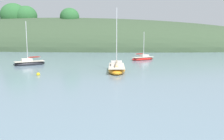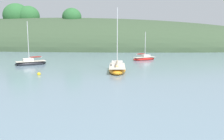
{
  "view_description": "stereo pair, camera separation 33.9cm",
  "coord_description": "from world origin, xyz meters",
  "px_view_note": "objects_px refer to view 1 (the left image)",
  "views": [
    {
      "loc": [
        2.68,
        -6.85,
        5.44
      ],
      "look_at": [
        0.0,
        20.0,
        1.2
      ],
      "focal_mm": 40.97,
      "sensor_mm": 36.0,
      "label": 1
    },
    {
      "loc": [
        3.01,
        -6.82,
        5.44
      ],
      "look_at": [
        0.0,
        20.0,
        1.2
      ],
      "focal_mm": 40.97,
      "sensor_mm": 36.0,
      "label": 2
    }
  ],
  "objects_px": {
    "mooring_buoy_outer": "(121,65)",
    "sailboat_red_portside": "(117,69)",
    "sailboat_white_near": "(143,58)",
    "mooring_buoy_channel": "(38,74)",
    "sailboat_grey_yawl": "(29,63)"
  },
  "relations": [
    {
      "from": "sailboat_white_near",
      "to": "mooring_buoy_outer",
      "type": "distance_m",
      "value": 8.45
    },
    {
      "from": "sailboat_red_portside",
      "to": "mooring_buoy_outer",
      "type": "xyz_separation_m",
      "value": [
        0.25,
        5.91,
        -0.28
      ]
    },
    {
      "from": "mooring_buoy_channel",
      "to": "sailboat_red_portside",
      "type": "bearing_deg",
      "value": 21.86
    },
    {
      "from": "sailboat_grey_yawl",
      "to": "mooring_buoy_channel",
      "type": "bearing_deg",
      "value": -60.62
    },
    {
      "from": "sailboat_red_portside",
      "to": "mooring_buoy_outer",
      "type": "bearing_deg",
      "value": 87.59
    },
    {
      "from": "mooring_buoy_outer",
      "to": "sailboat_red_portside",
      "type": "bearing_deg",
      "value": -92.41
    },
    {
      "from": "sailboat_red_portside",
      "to": "mooring_buoy_outer",
      "type": "distance_m",
      "value": 5.92
    },
    {
      "from": "sailboat_grey_yawl",
      "to": "mooring_buoy_outer",
      "type": "bearing_deg",
      "value": 3.26
    },
    {
      "from": "sailboat_grey_yawl",
      "to": "mooring_buoy_channel",
      "type": "xyz_separation_m",
      "value": [
        4.95,
        -8.8,
        -0.21
      ]
    },
    {
      "from": "sailboat_white_near",
      "to": "mooring_buoy_channel",
      "type": "height_order",
      "value": "sailboat_white_near"
    },
    {
      "from": "sailboat_white_near",
      "to": "mooring_buoy_outer",
      "type": "xyz_separation_m",
      "value": [
        -3.44,
        -7.72,
        -0.18
      ]
    },
    {
      "from": "sailboat_white_near",
      "to": "sailboat_red_portside",
      "type": "xyz_separation_m",
      "value": [
        -3.69,
        -13.63,
        0.1
      ]
    },
    {
      "from": "sailboat_red_portside",
      "to": "mooring_buoy_outer",
      "type": "height_order",
      "value": "sailboat_red_portside"
    },
    {
      "from": "sailboat_white_near",
      "to": "mooring_buoy_outer",
      "type": "bearing_deg",
      "value": -114.02
    },
    {
      "from": "sailboat_grey_yawl",
      "to": "sailboat_red_portside",
      "type": "xyz_separation_m",
      "value": [
        14.19,
        -5.09,
        0.07
      ]
    }
  ]
}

